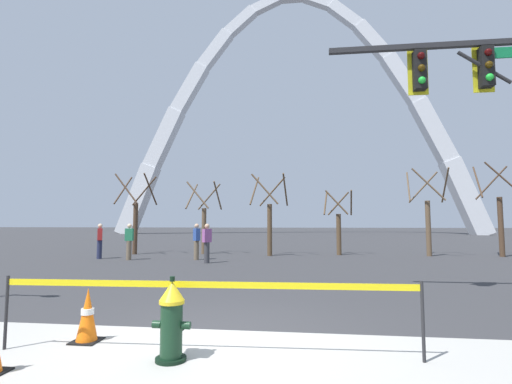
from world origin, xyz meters
The scene contains 16 objects.
ground_plane centered at (0.00, 0.00, 0.00)m, with size 240.00×240.00×0.00m, color #333335.
fire_hydrant centered at (-0.39, -1.03, 0.47)m, with size 0.46×0.48×0.99m.
caution_tape_barrier centered at (-0.04, -0.83, 0.65)m, with size 5.25×0.23×0.94m.
traffic_cone_mid_sidewalk centered at (-1.78, -0.50, 0.36)m, with size 0.36×0.36×0.73m.
traffic_signal_gantry centered at (5.49, 3.08, 4.07)m, with size 5.02×0.44×6.00m.
monument_arch centered at (0.00, 47.83, 16.21)m, with size 52.64×2.36×36.32m.
tree_far_left centered at (-7.50, 13.21, 1.85)m, with size 1.92×1.93×4.16m.
tree_left_mid centered at (-3.97, 13.79, 1.68)m, with size 1.75×1.76×3.78m.
tree_center_left centered at (-0.43, 13.13, 1.79)m, with size 1.86×1.87×4.03m.
tree_center_right centered at (3.03, 14.03, 1.45)m, with size 1.53×1.53×3.27m.
tree_right_mid centered at (7.35, 13.88, 1.90)m, with size 1.97×1.98×4.28m.
tree_far_right centered at (10.73, 13.97, 2.01)m, with size 2.08×2.09×4.53m.
pedestrian_walking_left centered at (-7.99, 10.64, 0.82)m, with size 0.34×0.39×1.59m.
pedestrian_standing_center centered at (-2.68, 9.47, 0.82)m, with size 0.38×0.39×1.59m.
pedestrian_walking_right centered at (-6.41, 10.29, 0.82)m, with size 0.36×0.25×1.59m.
pedestrian_near_trees centered at (-3.47, 10.72, 0.82)m, with size 0.37×0.39×1.59m.
Camera 1 is at (1.16, -5.41, 1.63)m, focal length 26.10 mm.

